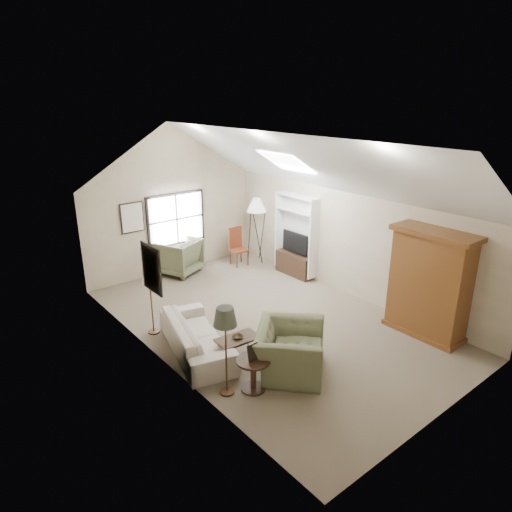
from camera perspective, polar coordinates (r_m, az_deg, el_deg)
room_shell at (r=8.97m, az=1.64°, el=10.25°), size 5.01×8.01×4.00m
window at (r=12.59m, az=-9.94°, el=4.57°), size 1.72×0.08×1.42m
skylight at (r=10.48m, az=3.88°, el=11.68°), size 0.80×1.20×0.52m
wall_art at (r=9.93m, az=-14.18°, el=1.80°), size 1.97×3.71×0.88m
armoire at (r=9.72m, az=20.86°, el=-3.26°), size 0.60×1.50×2.20m
tv_alcove at (r=12.13m, az=5.02°, el=2.74°), size 0.32×1.30×2.10m
media_console at (r=12.39m, az=4.84°, el=-1.04°), size 0.34×1.18×0.60m
tv_panel at (r=12.19m, az=4.92°, el=1.69°), size 0.05×0.90×0.55m
sofa at (r=8.85m, az=-7.45°, el=-9.90°), size 1.45×2.44×0.67m
armchair_near at (r=8.19m, az=4.25°, el=-11.67°), size 1.74×1.72×0.85m
armchair_far at (r=12.60m, az=-9.67°, el=-0.03°), size 1.37×1.38×0.96m
coffee_table at (r=8.68m, az=-2.27°, el=-11.36°), size 0.83×0.50×0.41m
bowl at (r=8.57m, az=-2.29°, el=-10.06°), size 0.20×0.20×0.05m
side_table at (r=7.80m, az=-0.34°, el=-14.58°), size 0.70×0.70×0.57m
side_chair at (r=12.99m, az=-2.14°, el=1.16°), size 0.46×0.46×1.09m
tripod_lamp at (r=13.16m, az=0.06°, el=3.31°), size 0.64×0.64×1.92m
dark_lamp at (r=7.46m, az=-3.78°, el=-11.74°), size 0.47×0.47×1.59m
tan_lamp at (r=9.50m, az=-12.95°, el=-5.50°), size 0.35×0.35×1.43m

